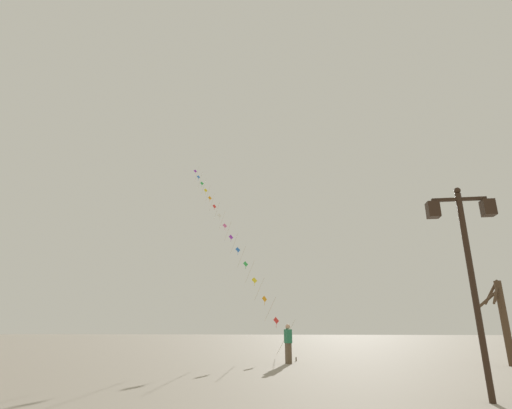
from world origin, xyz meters
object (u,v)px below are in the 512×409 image
Objects in this scene: twin_lantern_lamp_post at (467,246)px; kite_flyer at (288,343)px; kite_train at (225,226)px; bare_tree at (503,317)px.

kite_flyer is (-4.84, 9.06, -2.50)m from twin_lantern_lamp_post.
twin_lantern_lamp_post is at bearing -62.65° from kite_train.
kite_train is at bearing 144.03° from bare_tree.
kite_train reaches higher than bare_tree.
bare_tree is at bearing -116.69° from kite_flyer.
bare_tree is at bearing -35.97° from kite_train.
kite_train is 19.79m from bare_tree.
twin_lantern_lamp_post is 10.32m from bare_tree.
twin_lantern_lamp_post is at bearing -116.43° from bare_tree.
kite_train is 5.09× the size of bare_tree.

